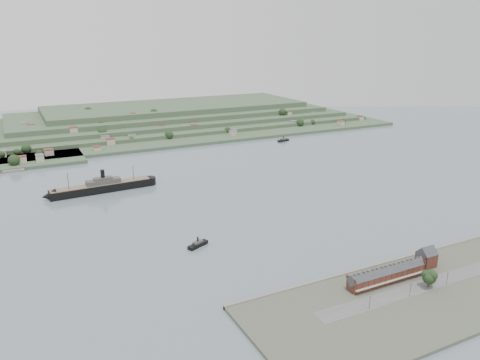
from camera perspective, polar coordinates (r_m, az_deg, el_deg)
name	(u,v)px	position (r m, az deg, el deg)	size (l,w,h in m)	color
ground	(264,199)	(433.96, 3.00, -2.37)	(1400.00, 1400.00, 0.00)	slate
near_shore	(422,294)	(300.62, 21.27, -12.78)	(220.00, 80.00, 2.60)	#4C5142
terrace_row	(387,274)	(302.34, 17.45, -10.92)	(55.60, 9.80, 11.07)	#4A271A
gabled_building	(426,257)	(329.32, 21.78, -8.72)	(10.40, 10.18, 14.09)	#4A271A
far_peninsula	(163,119)	(794.11, -9.38, 7.32)	(760.00, 309.00, 30.00)	#384E34
steamship	(99,187)	(471.53, -16.83, -0.88)	(109.42, 18.23, 26.23)	black
tugboat	(198,244)	(340.16, -5.16, -7.81)	(17.32, 11.19, 7.64)	black
ferry_west	(59,161)	(599.36, -21.19, 2.16)	(17.79, 7.16, 6.48)	black
ferry_east	(283,140)	(674.92, 5.31, 4.87)	(20.27, 10.72, 7.32)	black
fig_tree	(430,277)	(303.71, 22.17, -10.87)	(10.14, 8.78, 11.32)	#412E1E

